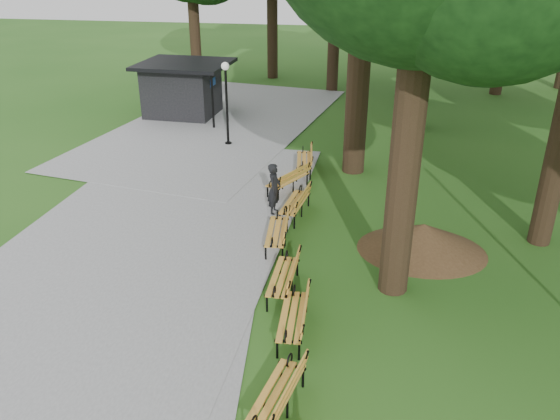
% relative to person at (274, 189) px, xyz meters
% --- Properties ---
extents(ground, '(100.00, 100.00, 0.00)m').
position_rel_person_xyz_m(ground, '(0.61, -5.03, -0.81)').
color(ground, '#265919').
rests_on(ground, ground).
extents(path, '(12.00, 38.00, 0.06)m').
position_rel_person_xyz_m(path, '(-3.39, -2.03, -0.78)').
color(path, gray).
rests_on(path, ground).
extents(person, '(0.43, 0.62, 1.63)m').
position_rel_person_xyz_m(person, '(0.00, 0.00, 0.00)').
color(person, black).
rests_on(person, ground).
extents(kiosk, '(4.30, 3.79, 2.58)m').
position_rel_person_xyz_m(kiosk, '(-6.30, 10.17, 0.48)').
color(kiosk, black).
rests_on(kiosk, ground).
extents(lamp_post, '(0.32, 0.32, 3.38)m').
position_rel_person_xyz_m(lamp_post, '(-3.05, 6.18, 1.60)').
color(lamp_post, black).
rests_on(lamp_post, ground).
extents(dirt_mound, '(2.90, 2.90, 0.81)m').
position_rel_person_xyz_m(dirt_mound, '(4.34, -1.66, -0.41)').
color(dirt_mound, '#47301C').
rests_on(dirt_mound, ground).
extents(bench_1, '(1.02, 1.99, 0.88)m').
position_rel_person_xyz_m(bench_1, '(1.46, -8.11, -0.37)').
color(bench_1, gold).
rests_on(bench_1, ground).
extents(bench_2, '(0.72, 1.92, 0.88)m').
position_rel_person_xyz_m(bench_2, '(1.42, -5.80, -0.37)').
color(bench_2, gold).
rests_on(bench_2, ground).
extents(bench_3, '(0.66, 1.91, 0.88)m').
position_rel_person_xyz_m(bench_3, '(0.97, -4.29, -0.37)').
color(bench_3, gold).
rests_on(bench_3, ground).
extents(bench_4, '(0.80, 1.95, 0.88)m').
position_rel_person_xyz_m(bench_4, '(0.43, -2.04, -0.37)').
color(bench_4, gold).
rests_on(bench_4, ground).
extents(bench_5, '(0.89, 1.97, 0.88)m').
position_rel_person_xyz_m(bench_5, '(0.64, -0.09, -0.37)').
color(bench_5, gold).
rests_on(bench_5, ground).
extents(bench_6, '(1.44, 1.98, 0.88)m').
position_rel_person_xyz_m(bench_6, '(0.15, 1.73, -0.37)').
color(bench_6, gold).
rests_on(bench_6, ground).
extents(bench_7, '(0.87, 1.96, 0.88)m').
position_rel_person_xyz_m(bench_7, '(0.44, 3.70, -0.37)').
color(bench_7, gold).
rests_on(bench_7, ground).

